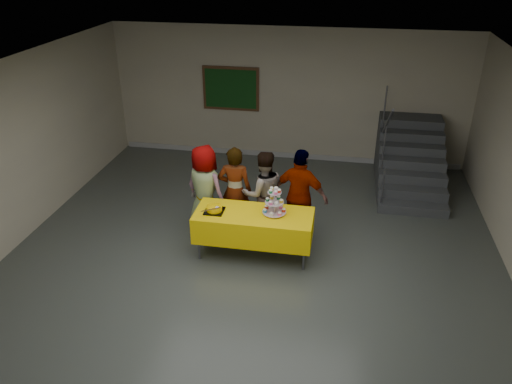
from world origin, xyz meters
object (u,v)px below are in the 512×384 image
Objects in this scene: bear_cake at (214,208)px; noticeboard at (231,89)px; schoolchild_d at (300,196)px; schoolchild_b at (235,191)px; schoolchild_c at (263,193)px; schoolchild_a at (205,189)px; bake_table at (254,225)px; cupcake_stand at (274,203)px; staircase at (409,161)px.

noticeboard reaches higher than bear_cake.
schoolchild_d is at bearing -60.58° from noticeboard.
schoolchild_c is at bearing -175.16° from schoolchild_b.
schoolchild_d reaches higher than schoolchild_c.
schoolchild_a is 1.64m from schoolchild_d.
schoolchild_a reaches higher than schoolchild_c.
bear_cake is 0.23× the size of schoolchild_c.
bear_cake is at bearing -175.41° from bake_table.
schoolchild_b is at bearing 141.92° from cupcake_stand.
bake_table is 0.75m from schoolchild_c.
schoolchild_d is 0.69× the size of staircase.
schoolchild_a is 1.00× the size of schoolchild_b.
schoolchild_b is at bearing -76.26° from noticeboard.
schoolchild_d is (0.36, 0.57, -0.13)m from cupcake_stand.
staircase is (2.70, 3.29, -0.07)m from bake_table.
bake_table is at bearing 59.78° from schoolchild_d.
schoolchild_b is at bearing -140.19° from staircase.
schoolchild_c reaches higher than bear_cake.
cupcake_stand is at bearing 90.69° from schoolchild_c.
bake_table is 1.14× the size of schoolchild_d.
schoolchild_d reaches higher than bake_table.
schoolchild_c reaches higher than cupcake_stand.
schoolchild_a reaches higher than cupcake_stand.
bake_table is at bearing -129.39° from staircase.
cupcake_stand is at bearing 10.57° from bake_table.
schoolchild_b is (0.18, 0.71, -0.03)m from bear_cake.
bear_cake is at bearing -80.89° from noticeboard.
schoolchild_a is at bearing -17.64° from schoolchild_c.
schoolchild_b reaches higher than bear_cake.
schoolchild_d reaches higher than schoolchild_b.
schoolchild_c reaches higher than bake_table.
bake_table is at bearing -169.43° from cupcake_stand.
schoolchild_b is at bearing 15.04° from schoolchild_d.
schoolchild_a is 0.52m from schoolchild_b.
noticeboard reaches higher than schoolchild_b.
schoolchild_b is at bearing -15.85° from schoolchild_c.
bake_table is at bearing 64.79° from schoolchild_c.
schoolchild_c is (0.48, 0.06, -0.03)m from schoolchild_b.
schoolchild_a reaches higher than bake_table.
bear_cake is 0.15× the size of staircase.
schoolchild_a is (-0.97, 0.63, 0.24)m from bake_table.
bear_cake is 1.47m from schoolchild_d.
staircase is at bearing 50.61° from bake_table.
staircase reaches higher than bake_table.
bear_cake is 0.28× the size of noticeboard.
bear_cake is 4.30m from noticeboard.
schoolchild_b is at bearing 76.02° from bear_cake.
schoolchild_a is 1.23× the size of noticeboard.
schoolchild_c is at bearing 8.53° from schoolchild_d.
schoolchild_d is (1.64, -0.00, 0.03)m from schoolchild_a.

